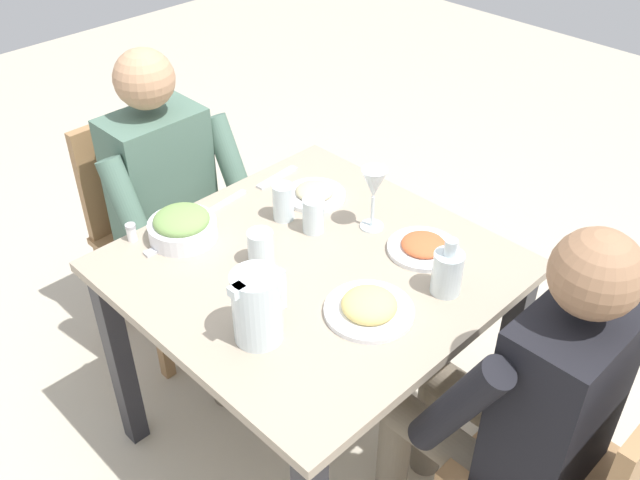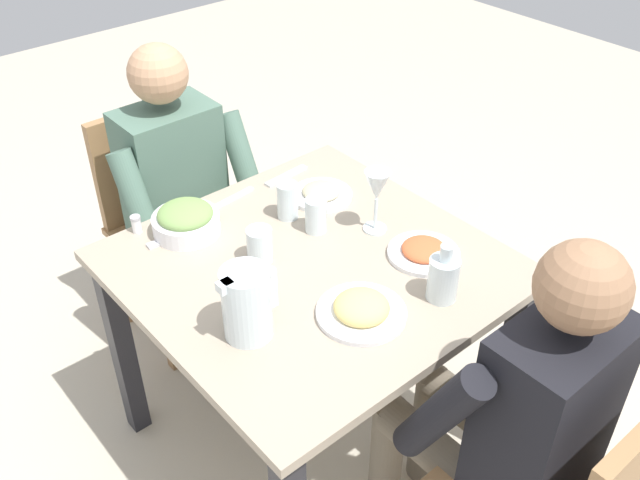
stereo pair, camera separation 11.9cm
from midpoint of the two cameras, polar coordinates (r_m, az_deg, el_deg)
ground_plane at (r=2.47m, az=0.83°, el=-15.45°), size 8.00×8.00×0.00m
dining_table at (r=2.02m, az=0.99°, el=-4.47°), size 0.95×0.95×0.74m
chair_far at (r=2.64m, az=-11.26°, el=2.18°), size 0.40×0.40×0.86m
diner_near at (r=1.79m, az=16.90°, el=-12.84°), size 0.48×0.53×1.16m
diner_far at (r=2.41m, az=-9.16°, el=2.98°), size 0.48×0.53×1.16m
water_pitcher at (r=1.67m, az=-3.89°, el=-5.17°), size 0.16×0.12×0.19m
salad_bowl at (r=2.06m, az=-9.17°, el=1.58°), size 0.20×0.20×0.09m
plate_rice_curry at (r=1.99m, az=10.09°, el=-0.95°), size 0.20×0.20×0.04m
plate_beans at (r=2.21m, az=1.65°, el=3.78°), size 0.19×0.19×0.04m
plate_fries at (r=1.78m, az=5.30°, el=-5.65°), size 0.23×0.23×0.06m
water_glass_near_left at (r=2.09m, az=-1.01°, el=3.16°), size 0.06×0.06×0.11m
water_glass_center at (r=2.04m, az=1.34°, el=1.98°), size 0.06×0.06×0.11m
water_glass_far_right at (r=1.93m, az=-3.14°, el=-0.46°), size 0.07×0.07×0.10m
wine_glass at (r=2.01m, az=6.24°, el=4.17°), size 0.08×0.08×0.20m
oil_carafe at (r=1.84m, az=11.74°, el=-3.23°), size 0.08×0.08×0.16m
salt_shaker at (r=2.10m, az=-13.06°, el=1.23°), size 0.03×0.03×0.05m
fork_near at (r=2.32m, az=-1.25°, el=5.18°), size 0.17×0.04×0.01m
knife_near at (r=2.21m, az=-5.75°, el=3.24°), size 0.19×0.04×0.01m
fork_far at (r=2.07m, az=-10.05°, el=0.23°), size 0.17×0.04×0.01m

